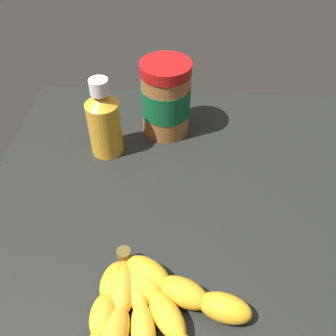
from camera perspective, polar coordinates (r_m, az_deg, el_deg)
ground_plane at (r=64.03cm, az=3.46°, el=-5.79°), size 70.47×65.59×3.34cm
banana_bunch at (r=50.01cm, az=-3.87°, el=-21.61°), size 21.23×22.49×3.68cm
peanut_butter_jar at (r=72.23cm, az=-0.33°, el=10.51°), size 9.46×9.46×14.64cm
honey_bottle at (r=68.29cm, az=-9.70°, el=7.01°), size 5.99×5.99×15.12cm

